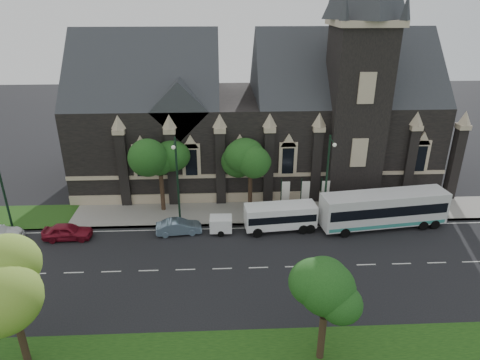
{
  "coord_description": "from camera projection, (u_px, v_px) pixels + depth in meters",
  "views": [
    {
      "loc": [
        0.14,
        -28.95,
        20.62
      ],
      "look_at": [
        1.75,
        6.0,
        5.29
      ],
      "focal_mm": 31.73,
      "sensor_mm": 36.0,
      "label": 1
    }
  ],
  "objects": [
    {
      "name": "street_lamp_mid",
      "position": [
        177.0,
        178.0,
        39.03
      ],
      "size": [
        0.36,
        1.88,
        9.0
      ],
      "color": "black",
      "rests_on": "ground"
    },
    {
      "name": "tour_coach",
      "position": [
        384.0,
        209.0,
        40.32
      ],
      "size": [
        12.32,
        4.05,
        3.53
      ],
      "rotation": [
        0.0,
        0.0,
        0.12
      ],
      "color": "silver",
      "rests_on": "ground"
    },
    {
      "name": "banner_flag_right",
      "position": [
        324.0,
        193.0,
        42.47
      ],
      "size": [
        0.9,
        0.1,
        4.0
      ],
      "color": "black",
      "rests_on": "ground"
    },
    {
      "name": "shuttle_bus",
      "position": [
        281.0,
        216.0,
        39.95
      ],
      "size": [
        6.86,
        2.93,
        2.58
      ],
      "rotation": [
        0.0,
        0.0,
        0.09
      ],
      "color": "white",
      "rests_on": "ground"
    },
    {
      "name": "box_trailer",
      "position": [
        221.0,
        224.0,
        39.72
      ],
      "size": [
        3.0,
        1.76,
        1.59
      ],
      "rotation": [
        0.0,
        0.0,
        -0.02
      ],
      "color": "white",
      "rests_on": "ground"
    },
    {
      "name": "banner_flag_left",
      "position": [
        284.0,
        194.0,
        42.31
      ],
      "size": [
        0.9,
        0.1,
        4.0
      ],
      "color": "black",
      "rests_on": "ground"
    },
    {
      "name": "street_lamp_far",
      "position": [
        0.0,
        181.0,
        38.36
      ],
      "size": [
        0.36,
        1.88,
        9.0
      ],
      "color": "black",
      "rests_on": "ground"
    },
    {
      "name": "sidewalk",
      "position": [
        221.0,
        213.0,
        43.42
      ],
      "size": [
        80.0,
        5.0,
        0.15
      ],
      "primitive_type": "cube",
      "color": "gray",
      "rests_on": "ground"
    },
    {
      "name": "car_far_red",
      "position": [
        67.0,
        232.0,
        38.74
      ],
      "size": [
        4.41,
        1.81,
        1.5
      ],
      "primitive_type": "imported",
      "rotation": [
        0.0,
        0.0,
        1.58
      ],
      "color": "maroon",
      "rests_on": "ground"
    },
    {
      "name": "tree_walk_right",
      "position": [
        252.0,
        156.0,
        42.36
      ],
      "size": [
        4.08,
        4.08,
        7.8
      ],
      "color": "black",
      "rests_on": "ground"
    },
    {
      "name": "ground",
      "position": [
        222.0,
        269.0,
        34.76
      ],
      "size": [
        160.0,
        160.0,
        0.0
      ],
      "primitive_type": "plane",
      "color": "black",
      "rests_on": "ground"
    },
    {
      "name": "street_lamp_near",
      "position": [
        327.0,
        175.0,
        39.62
      ],
      "size": [
        0.36,
        1.88,
        9.0
      ],
      "color": "black",
      "rests_on": "ground"
    },
    {
      "name": "museum",
      "position": [
        264.0,
        112.0,
        48.88
      ],
      "size": [
        40.0,
        17.7,
        29.9
      ],
      "color": "black",
      "rests_on": "ground"
    },
    {
      "name": "tree_park_near",
      "position": [
        11.0,
        272.0,
        23.67
      ],
      "size": [
        4.42,
        4.42,
        8.56
      ],
      "color": "black",
      "rests_on": "ground"
    },
    {
      "name": "tree_walk_left",
      "position": [
        162.0,
        158.0,
        42.01
      ],
      "size": [
        3.91,
        3.91,
        7.64
      ],
      "color": "black",
      "rests_on": "ground"
    },
    {
      "name": "banner_flag_center",
      "position": [
        304.0,
        193.0,
        42.39
      ],
      "size": [
        0.9,
        0.1,
        4.0
      ],
      "color": "black",
      "rests_on": "ground"
    },
    {
      "name": "sedan",
      "position": [
        179.0,
        227.0,
        39.63
      ],
      "size": [
        4.35,
        1.93,
        1.39
      ],
      "primitive_type": "imported",
      "rotation": [
        0.0,
        0.0,
        1.68
      ],
      "color": "gray",
      "rests_on": "ground"
    },
    {
      "name": "tree_park_east",
      "position": [
        328.0,
        295.0,
        24.64
      ],
      "size": [
        3.4,
        3.4,
        6.28
      ],
      "color": "black",
      "rests_on": "ground"
    }
  ]
}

